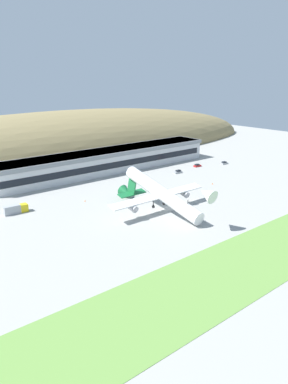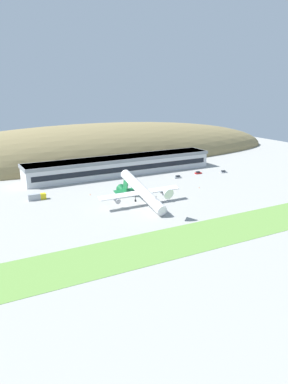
{
  "view_description": "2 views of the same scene",
  "coord_description": "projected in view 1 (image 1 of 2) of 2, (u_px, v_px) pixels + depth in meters",
  "views": [
    {
      "loc": [
        -86.37,
        -91.48,
        45.64
      ],
      "look_at": [
        -8.24,
        2.91,
        6.93
      ],
      "focal_mm": 35.0,
      "sensor_mm": 36.0,
      "label": 1
    },
    {
      "loc": [
        -79.95,
        -142.0,
        52.53
      ],
      "look_at": [
        -4.64,
        -4.3,
        6.95
      ],
      "focal_mm": 35.0,
      "sensor_mm": 36.0,
      "label": 2
    }
  ],
  "objects": [
    {
      "name": "ground_plane",
      "position": [
        167.0,
        208.0,
        133.46
      ],
      "size": [
        407.82,
        407.82,
        0.0
      ],
      "primitive_type": "plane",
      "color": "#9E9E99"
    },
    {
      "name": "grass_strip_foreground",
      "position": [
        273.0,
        249.0,
        102.3
      ],
      "size": [
        367.04,
        23.16,
        0.08
      ],
      "primitive_type": "cube",
      "color": "#669342",
      "rests_on": "ground_plane"
    },
    {
      "name": "hill_backdrop",
      "position": [
        62.0,
        154.0,
        222.88
      ],
      "size": [
        316.11,
        75.04,
        50.84
      ],
      "primitive_type": "ellipsoid",
      "color": "olive",
      "rests_on": "ground_plane"
    },
    {
      "name": "terminal_building",
      "position": [
        107.0,
        159.0,
        182.38
      ],
      "size": [
        116.56,
        17.03,
        10.46
      ],
      "color": "silver",
      "rests_on": "ground_plane"
    },
    {
      "name": "cargo_airplane",
      "position": [
        160.0,
        194.0,
        128.01
      ],
      "size": [
        39.76,
        45.99,
        15.12
      ],
      "color": "white"
    },
    {
      "name": "service_car_0",
      "position": [
        197.0,
        166.0,
        192.76
      ],
      "size": [
        4.11,
        2.12,
        1.44
      ],
      "color": "#B21E1E",
      "rests_on": "ground_plane"
    },
    {
      "name": "service_car_1",
      "position": [
        224.0,
        163.0,
        198.28
      ],
      "size": [
        4.27,
        2.15,
        1.43
      ],
      "color": "#999EA3",
      "rests_on": "ground_plane"
    },
    {
      "name": "service_car_2",
      "position": [
        178.0,
        172.0,
        180.23
      ],
      "size": [
        4.41,
        2.1,
        1.55
      ],
      "color": "#999EA3",
      "rests_on": "ground_plane"
    },
    {
      "name": "box_truck",
      "position": [
        15.0,
        209.0,
        128.07
      ],
      "size": [
        8.3,
        2.86,
        2.99
      ],
      "color": "gold",
      "rests_on": "ground_plane"
    },
    {
      "name": "traffic_cone_0",
      "position": [
        212.0,
        184.0,
        162.26
      ],
      "size": [
        0.52,
        0.52,
        0.58
      ],
      "color": "orange",
      "rests_on": "ground_plane"
    },
    {
      "name": "traffic_cone_1",
      "position": [
        85.0,
        201.0,
        140.36
      ],
      "size": [
        0.52,
        0.52,
        0.58
      ],
      "color": "orange",
      "rests_on": "ground_plane"
    }
  ]
}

